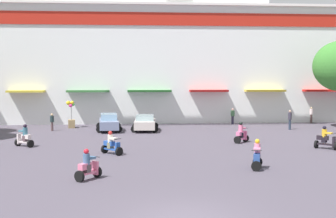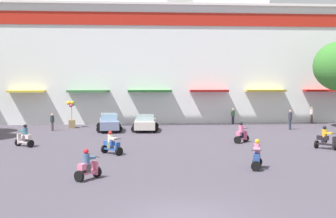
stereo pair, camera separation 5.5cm
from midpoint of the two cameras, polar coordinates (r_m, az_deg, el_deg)
The scene contains 15 objects.
ground_plane at distance 28.19m, azimuth -1.05°, elevation -5.62°, with size 128.00×128.00×0.00m, color #4A434F.
colonial_building at distance 52.13m, azimuth -2.78°, elevation 9.23°, with size 41.53×19.80×21.72m.
parked_car_0 at distance 39.62m, azimuth -7.59°, elevation -1.68°, with size 2.41×4.45×1.51m.
parked_car_1 at distance 39.34m, azimuth -2.99°, elevation -1.75°, with size 2.51×4.09×1.40m.
scooter_rider_0 at distance 32.06m, azimuth -17.87°, elevation -3.46°, with size 1.43×1.27×1.56m.
scooter_rider_2 at distance 27.84m, azimuth -7.27°, elevation -4.53°, with size 1.40×1.42×1.45m.
scooter_rider_3 at distance 31.34m, azimuth 19.39°, elevation -3.67°, with size 1.40×1.38×1.54m.
scooter_rider_4 at distance 23.79m, azimuth 11.20°, elevation -5.97°, with size 0.92×1.42×1.56m.
scooter_rider_5 at distance 32.78m, azimuth 9.27°, elevation -3.17°, with size 1.30×1.33×1.53m.
scooter_rider_6 at distance 21.32m, azimuth -10.23°, elevation -7.26°, with size 1.22×1.36×1.47m.
pedestrian_0 at distance 45.00m, azimuth 8.20°, elevation -0.81°, with size 0.56×0.56×1.59m.
pedestrian_1 at distance 47.68m, azimuth 17.74°, elevation -0.61°, with size 0.50×0.50×1.67m.
pedestrian_2 at distance 41.62m, azimuth 15.21°, elevation -1.16°, with size 0.43×0.43×1.76m.
pedestrian_4 at distance 40.55m, azimuth -14.59°, elevation -1.48°, with size 0.34×0.34×1.53m.
balloon_vendor_cart at distance 42.53m, azimuth -12.25°, elevation -0.85°, with size 0.82×0.99×2.52m.
Camera 1 is at (-1.79, -14.71, 4.84)m, focal length 47.89 mm.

